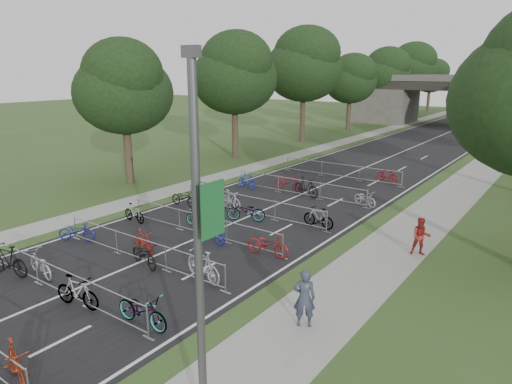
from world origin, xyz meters
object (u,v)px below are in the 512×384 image
(pedestrian_a, at_px, (304,298))
(pedestrian_b, at_px, (421,237))
(overpass_bridge, at_px, (466,101))
(lamppost, at_px, (199,250))

(pedestrian_a, relative_size, pedestrian_b, 1.13)
(overpass_bridge, bearing_deg, pedestrian_a, -82.16)
(lamppost, xyz_separation_m, pedestrian_a, (-0.34, 4.95, -3.33))
(overpass_bridge, height_order, lamppost, lamppost)
(lamppost, distance_m, pedestrian_b, 13.28)
(overpass_bridge, distance_m, lamppost, 63.55)
(lamppost, bearing_deg, pedestrian_a, 93.93)
(lamppost, height_order, pedestrian_b, lamppost)
(lamppost, relative_size, pedestrian_b, 4.90)
(overpass_bridge, relative_size, pedestrian_b, 18.50)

